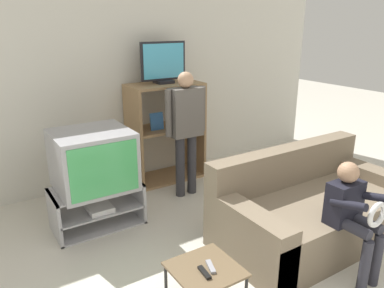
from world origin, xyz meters
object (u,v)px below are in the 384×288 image
(media_shelf, at_px, (166,132))
(person_standing_adult, at_px, (186,123))
(remote_control_black, at_px, (204,272))
(television_flat, at_px, (163,64))
(snack_table, at_px, (205,273))
(person_seated_child, at_px, (353,211))
(remote_control_white, at_px, (211,267))
(tv_stand, at_px, (98,207))
(television_main, at_px, (93,160))
(couch, at_px, (310,210))

(media_shelf, distance_m, person_standing_adult, 0.62)
(remote_control_black, xyz_separation_m, person_standing_adult, (0.97, 1.82, 0.51))
(television_flat, height_order, snack_table, television_flat)
(person_standing_adult, xyz_separation_m, person_seated_child, (0.32, -2.03, -0.31))
(media_shelf, height_order, person_seated_child, media_shelf)
(media_shelf, relative_size, person_standing_adult, 0.86)
(snack_table, height_order, remote_control_white, remote_control_white)
(tv_stand, distance_m, snack_table, 1.64)
(remote_control_white, distance_m, person_seated_child, 1.26)
(media_shelf, distance_m, snack_table, 2.55)
(tv_stand, relative_size, person_standing_adult, 0.60)
(remote_control_black, xyz_separation_m, person_seated_child, (1.29, -0.21, 0.19))
(remote_control_white, bearing_deg, media_shelf, 86.91)
(person_seated_child, bearing_deg, television_main, 128.57)
(television_main, distance_m, couch, 2.18)
(remote_control_black, height_order, remote_control_white, same)
(television_flat, distance_m, person_seated_child, 2.80)
(television_flat, bearing_deg, remote_control_black, -112.72)
(snack_table, distance_m, couch, 1.48)
(television_main, distance_m, person_standing_adult, 1.19)
(media_shelf, bearing_deg, remote_control_black, -112.88)
(tv_stand, height_order, remote_control_white, tv_stand)
(remote_control_black, xyz_separation_m, couch, (1.48, 0.35, -0.11))
(media_shelf, xyz_separation_m, television_flat, (0.00, 0.03, 0.88))
(television_flat, relative_size, couch, 0.32)
(television_main, relative_size, person_seated_child, 0.75)
(television_main, height_order, couch, television_main)
(television_main, bearing_deg, television_flat, 31.57)
(snack_table, height_order, person_standing_adult, person_standing_adult)
(television_main, distance_m, remote_control_white, 1.69)
(remote_control_white, bearing_deg, person_standing_adult, 81.91)
(television_flat, relative_size, snack_table, 1.33)
(media_shelf, height_order, remote_control_white, media_shelf)
(remote_control_black, bearing_deg, person_seated_child, -2.89)
(remote_control_black, bearing_deg, media_shelf, 73.46)
(remote_control_white, bearing_deg, tv_stand, 117.97)
(television_flat, bearing_deg, snack_table, -112.31)
(snack_table, xyz_separation_m, remote_control_white, (0.03, -0.02, 0.05))
(snack_table, relative_size, remote_control_black, 3.20)
(television_flat, relative_size, remote_control_white, 4.24)
(television_flat, height_order, remote_control_white, television_flat)
(snack_table, relative_size, remote_control_white, 3.20)
(person_seated_child, bearing_deg, television_flat, 96.19)
(television_main, distance_m, remote_control_black, 1.71)
(television_main, relative_size, snack_table, 1.59)
(television_flat, distance_m, person_standing_adult, 0.87)
(media_shelf, bearing_deg, person_standing_adult, -93.74)
(tv_stand, distance_m, media_shelf, 1.47)
(remote_control_white, height_order, person_standing_adult, person_standing_adult)
(couch, bearing_deg, remote_control_black, -166.66)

